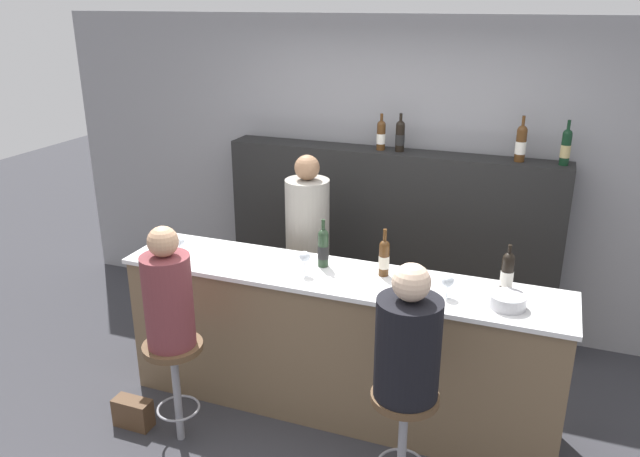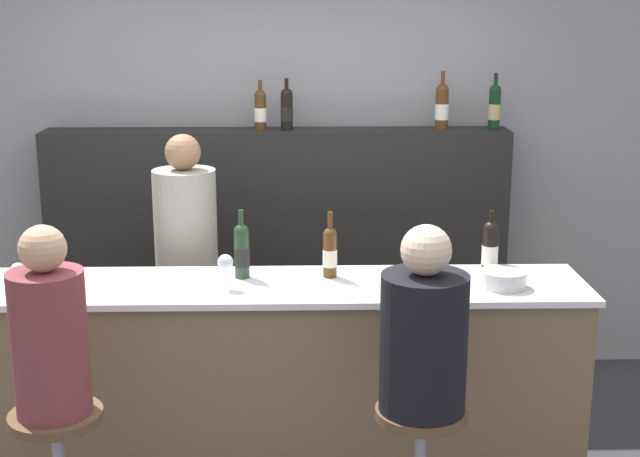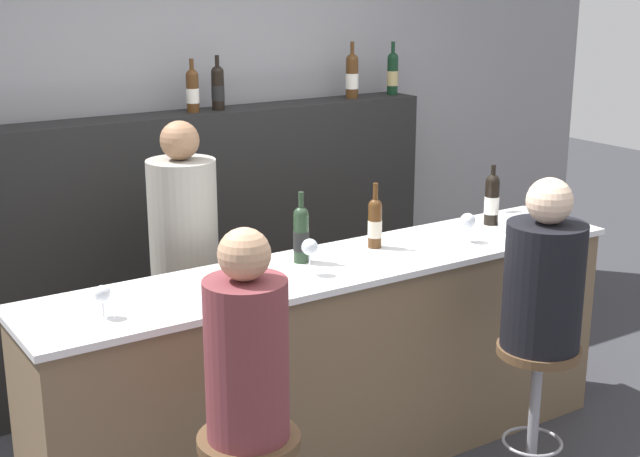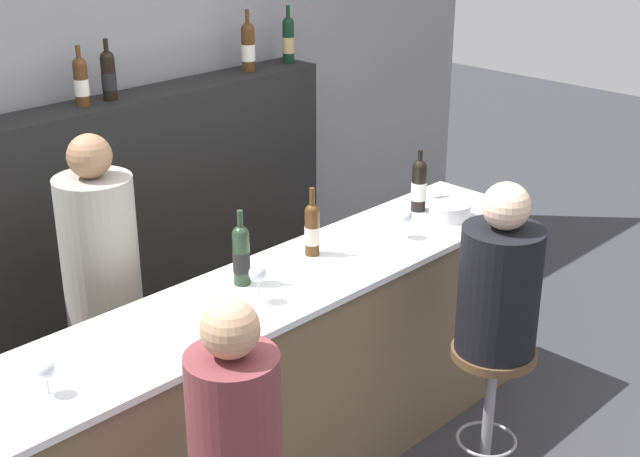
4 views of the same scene
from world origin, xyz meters
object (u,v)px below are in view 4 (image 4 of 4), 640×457
(wine_glass_1, at_px, (258,275))
(wine_bottle_backbar_1, at_px, (108,75))
(wine_bottle_counter_0, at_px, (241,254))
(bartender, at_px, (107,324))
(wine_glass_2, at_px, (404,217))
(guest_seated_left, at_px, (234,426))
(wine_bottle_backbar_3, at_px, (288,39))
(bar_stool_right, at_px, (491,379))
(wine_bottle_counter_2, at_px, (419,185))
(metal_bowl, at_px, (450,210))
(wine_bottle_counter_1, at_px, (312,229))
(wine_bottle_backbar_2, at_px, (248,46))
(wine_bottle_backbar_0, at_px, (81,81))
(guest_seated_right, at_px, (500,282))
(wine_glass_0, at_px, (46,371))

(wine_glass_1, bearing_deg, wine_bottle_backbar_1, 79.02)
(wine_bottle_counter_0, bearing_deg, bartender, 121.23)
(bartender, bearing_deg, wine_glass_2, -31.27)
(wine_bottle_backbar_1, height_order, guest_seated_left, wine_bottle_backbar_1)
(wine_bottle_backbar_3, bearing_deg, guest_seated_left, -137.36)
(guest_seated_left, height_order, bar_stool_right, guest_seated_left)
(wine_bottle_counter_2, relative_size, metal_bowl, 1.51)
(wine_glass_2, bearing_deg, wine_bottle_counter_1, 158.53)
(wine_bottle_counter_1, relative_size, wine_bottle_counter_2, 1.00)
(metal_bowl, bearing_deg, wine_glass_1, 179.74)
(wine_bottle_counter_2, relative_size, wine_glass_1, 1.95)
(wine_bottle_backbar_3, relative_size, bar_stool_right, 0.47)
(wine_glass_1, bearing_deg, metal_bowl, -0.26)
(wine_glass_2, bearing_deg, wine_bottle_backbar_2, 79.11)
(wine_bottle_backbar_0, bearing_deg, wine_glass_2, -59.44)
(wine_bottle_backbar_3, bearing_deg, guest_seated_right, -108.83)
(bartender, bearing_deg, wine_bottle_counter_1, -36.21)
(wine_bottle_counter_0, bearing_deg, guest_seated_left, -132.48)
(bar_stool_right, relative_size, guest_seated_right, 0.93)
(wine_bottle_backbar_0, distance_m, wine_bottle_backbar_3, 1.38)
(wine_bottle_backbar_0, distance_m, wine_glass_0, 1.81)
(wine_bottle_counter_0, xyz_separation_m, metal_bowl, (1.21, -0.18, -0.09))
(wine_bottle_counter_1, height_order, wine_bottle_backbar_1, wine_bottle_backbar_1)
(wine_bottle_backbar_3, distance_m, bar_stool_right, 2.37)
(wine_bottle_backbar_1, xyz_separation_m, wine_glass_1, (-0.27, -1.37, -0.54))
(wine_glass_0, distance_m, guest_seated_right, 1.86)
(wine_bottle_counter_0, relative_size, wine_bottle_counter_2, 1.03)
(wine_glass_0, bearing_deg, wine_bottle_counter_2, 4.52)
(wine_bottle_counter_1, height_order, metal_bowl, wine_bottle_counter_1)
(wine_bottle_backbar_2, bearing_deg, wine_bottle_counter_0, -133.06)
(wine_bottle_backbar_1, relative_size, guest_seated_right, 0.40)
(wine_bottle_counter_1, relative_size, wine_bottle_backbar_1, 1.05)
(wine_bottle_backbar_3, distance_m, guest_seated_right, 2.18)
(wine_bottle_counter_0, relative_size, wine_bottle_backbar_2, 0.96)
(wine_glass_1, bearing_deg, wine_bottle_backbar_2, 49.19)
(wine_glass_0, relative_size, wine_glass_1, 0.80)
(wine_bottle_backbar_2, bearing_deg, wine_glass_2, -100.89)
(wine_bottle_counter_2, relative_size, wine_glass_2, 2.20)
(wine_bottle_counter_1, bearing_deg, wine_bottle_counter_0, 180.00)
(wine_bottle_backbar_2, xyz_separation_m, wine_glass_2, (-0.26, -1.37, -0.57))
(wine_bottle_backbar_3, xyz_separation_m, bar_stool_right, (-0.67, -1.97, -1.15))
(wine_bottle_counter_1, distance_m, wine_bottle_backbar_0, 1.36)
(wine_glass_0, bearing_deg, wine_glass_1, 0.00)
(wine_glass_1, xyz_separation_m, wine_glass_2, (0.92, 0.00, -0.02))
(guest_seated_left, distance_m, guest_seated_right, 1.46)
(wine_bottle_backbar_0, distance_m, wine_bottle_backbar_2, 1.07)
(wine_glass_1, bearing_deg, wine_glass_0, -180.00)
(wine_bottle_backbar_3, relative_size, guest_seated_left, 0.43)
(wine_bottle_counter_0, bearing_deg, wine_glass_1, -110.35)
(wine_bottle_backbar_0, height_order, wine_bottle_backbar_3, wine_bottle_backbar_3)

